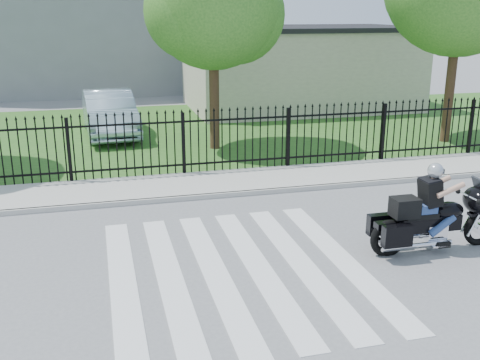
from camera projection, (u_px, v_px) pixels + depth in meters
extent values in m
plane|color=slate|center=(237.00, 270.00, 9.99)|extent=(120.00, 120.00, 0.00)
cube|color=#ADAAA3|center=(190.00, 185.00, 14.60)|extent=(40.00, 2.00, 0.12)
cube|color=#ADAAA3|center=(197.00, 197.00, 13.68)|extent=(40.00, 0.12, 0.12)
cube|color=#27541D|center=(159.00, 132.00, 21.10)|extent=(40.00, 12.00, 0.02)
cube|color=black|center=(184.00, 165.00, 15.45)|extent=(26.00, 0.04, 0.05)
cube|color=black|center=(183.00, 122.00, 15.09)|extent=(26.00, 0.04, 0.05)
cylinder|color=#382316|center=(214.00, 86.00, 18.07)|extent=(0.32, 0.32, 4.16)
sphere|color=#29611B|center=(213.00, 1.00, 17.31)|extent=(4.20, 4.20, 4.20)
cylinder|color=#382316|center=(452.00, 72.00, 18.96)|extent=(0.32, 0.32, 4.80)
cube|color=beige|center=(299.00, 70.00, 25.96)|extent=(10.00, 6.00, 3.50)
cube|color=black|center=(301.00, 28.00, 25.42)|extent=(10.20, 6.20, 0.20)
torus|color=black|center=(480.00, 229.00, 10.99)|extent=(0.70, 0.14, 0.70)
torus|color=black|center=(388.00, 238.00, 10.53)|extent=(0.74, 0.16, 0.74)
cube|color=black|center=(428.00, 223.00, 10.65)|extent=(1.32, 0.25, 0.30)
ellipsoid|color=black|center=(448.00, 210.00, 10.68)|extent=(0.63, 0.41, 0.33)
cube|color=black|center=(419.00, 215.00, 10.55)|extent=(0.66, 0.33, 0.10)
cube|color=silver|center=(434.00, 231.00, 10.74)|extent=(0.41, 0.31, 0.30)
ellipsoid|color=black|center=(479.00, 200.00, 10.79)|extent=(0.55, 0.73, 0.55)
cube|color=black|center=(405.00, 207.00, 10.42)|extent=(0.49, 0.39, 0.36)
cube|color=navy|center=(426.00, 208.00, 10.54)|extent=(0.35, 0.31, 0.18)
sphere|color=#B1B4B9|center=(435.00, 171.00, 10.36)|extent=(0.29, 0.29, 0.29)
imported|color=#9AB2C1|center=(110.00, 113.00, 20.38)|extent=(2.01, 4.98, 1.61)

